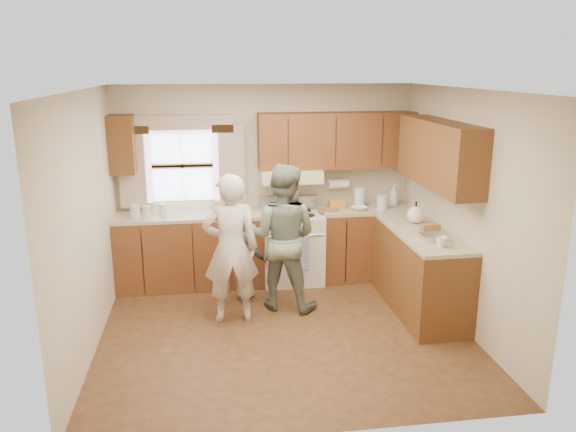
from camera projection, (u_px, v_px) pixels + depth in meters
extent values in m
plane|color=#412514|center=(284.00, 331.00, 5.94)|extent=(3.80, 3.80, 0.00)
plane|color=white|center=(284.00, 89.00, 5.29)|extent=(3.80, 3.80, 0.00)
plane|color=beige|center=(265.00, 182.00, 7.29)|extent=(3.80, 0.00, 3.80)
plane|color=beige|center=(318.00, 281.00, 3.95)|extent=(3.80, 0.00, 3.80)
plane|color=beige|center=(87.00, 224.00, 5.35)|extent=(0.00, 3.50, 3.50)
plane|color=beige|center=(463.00, 210.00, 5.88)|extent=(0.00, 3.50, 3.50)
cube|color=#46210F|center=(191.00, 251.00, 7.07)|extent=(1.82, 0.60, 0.90)
cube|color=#46210F|center=(366.00, 243.00, 7.39)|extent=(1.22, 0.60, 0.90)
cube|color=#43230F|center=(420.00, 272.00, 6.36)|extent=(0.60, 1.65, 0.90)
cube|color=tan|center=(189.00, 215.00, 6.95)|extent=(1.82, 0.60, 0.04)
cube|color=tan|center=(367.00, 209.00, 7.27)|extent=(1.22, 0.60, 0.04)
cube|color=tan|center=(422.00, 233.00, 6.24)|extent=(0.60, 1.65, 0.04)
cube|color=#46210F|center=(337.00, 140.00, 7.12)|extent=(2.00, 0.33, 0.70)
cube|color=#43230F|center=(122.00, 144.00, 6.75)|extent=(0.30, 0.33, 0.70)
cube|color=#43230F|center=(439.00, 154.00, 6.03)|extent=(0.33, 1.65, 0.70)
cube|color=beige|center=(291.00, 175.00, 7.08)|extent=(0.76, 0.45, 0.15)
cube|color=silver|center=(183.00, 166.00, 7.06)|extent=(0.90, 0.03, 0.90)
cube|color=#FFB94B|center=(135.00, 167.00, 6.93)|extent=(0.40, 0.05, 1.02)
cube|color=#FFB94B|center=(229.00, 165.00, 7.09)|extent=(0.40, 0.05, 1.02)
cube|color=#FFB94B|center=(180.00, 124.00, 6.88)|extent=(1.30, 0.05, 0.22)
cylinder|color=white|center=(338.00, 184.00, 7.34)|extent=(0.27, 0.12, 0.12)
imported|color=silver|center=(222.00, 211.00, 6.90)|extent=(0.17, 0.17, 0.10)
imported|color=silver|center=(394.00, 195.00, 7.32)|extent=(0.15, 0.15, 0.29)
imported|color=silver|center=(359.00, 208.00, 7.12)|extent=(0.24, 0.24, 0.05)
imported|color=silver|center=(441.00, 242.00, 5.66)|extent=(0.12, 0.12, 0.11)
cylinder|color=silver|center=(135.00, 211.00, 6.76)|extent=(0.11, 0.11, 0.16)
cylinder|color=silver|center=(147.00, 212.00, 6.76)|extent=(0.10, 0.10, 0.14)
cube|color=olive|center=(329.00, 210.00, 7.11)|extent=(0.25, 0.19, 0.02)
cube|color=orange|center=(337.00, 204.00, 7.23)|extent=(0.20, 0.14, 0.11)
cylinder|color=silver|center=(359.00, 198.00, 7.24)|extent=(0.14, 0.14, 0.26)
cylinder|color=silver|center=(382.00, 202.00, 7.15)|extent=(0.13, 0.13, 0.19)
sphere|color=silver|center=(416.00, 215.00, 6.51)|extent=(0.20, 0.20, 0.20)
cube|color=olive|center=(430.00, 228.00, 6.18)|extent=(0.20, 0.11, 0.09)
cube|color=silver|center=(434.00, 237.00, 5.89)|extent=(0.28, 0.19, 0.06)
cylinder|color=silver|center=(163.00, 210.00, 6.86)|extent=(0.09, 0.09, 0.15)
cube|color=silver|center=(292.00, 247.00, 7.23)|extent=(0.76, 0.64, 0.90)
cube|color=#B7B7BC|center=(289.00, 202.00, 7.34)|extent=(0.76, 0.10, 0.16)
cylinder|color=#B7B7BC|center=(296.00, 236.00, 6.86)|extent=(0.68, 0.03, 0.03)
cube|color=#535FC2|center=(300.00, 253.00, 6.91)|extent=(0.22, 0.02, 0.42)
cylinder|color=black|center=(277.00, 211.00, 7.21)|extent=(0.18, 0.18, 0.01)
cylinder|color=black|center=(304.00, 210.00, 7.26)|extent=(0.18, 0.18, 0.01)
cylinder|color=black|center=(279.00, 216.00, 6.97)|extent=(0.18, 0.18, 0.01)
cylinder|color=black|center=(308.00, 215.00, 7.02)|extent=(0.18, 0.18, 0.01)
imported|color=beige|center=(231.00, 249.00, 5.99)|extent=(0.61, 0.40, 1.64)
imported|color=#243F2B|center=(283.00, 237.00, 6.35)|extent=(1.00, 0.91, 1.68)
imported|color=slate|center=(247.00, 267.00, 6.60)|extent=(0.52, 0.26, 0.85)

